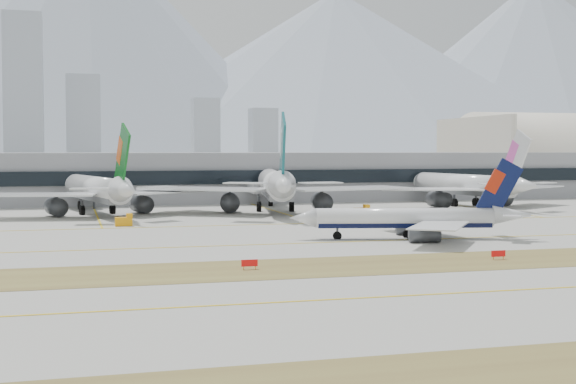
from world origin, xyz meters
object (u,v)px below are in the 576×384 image
object	(u,v)px
widebody_eva	(98,191)
widebody_cathay	(276,186)
widebody_china_air	(467,186)
taxiing_airliner	(413,219)
terminal	(186,177)
hangar	(576,190)

from	to	relation	value
widebody_eva	widebody_cathay	size ratio (longest dim) A/B	0.89
widebody_eva	widebody_china_air	xyz separation A→B (m)	(100.89, 1.92, -0.17)
taxiing_airliner	widebody_china_air	bearing A→B (deg)	-111.07
widebody_china_air	widebody_eva	bearing A→B (deg)	83.76
widebody_eva	widebody_cathay	xyz separation A→B (m)	(44.13, -2.84, 0.71)
terminal	hangar	distance (m)	156.05
widebody_eva	widebody_china_air	distance (m)	100.90
widebody_cathay	widebody_china_air	world-z (taller)	widebody_cathay
taxiing_airliner	widebody_cathay	distance (m)	67.67
hangar	taxiing_airliner	bearing A→B (deg)	-133.30
taxiing_airliner	widebody_eva	world-z (taller)	widebody_eva
widebody_eva	hangar	distance (m)	195.37
taxiing_airliner	terminal	distance (m)	120.87
taxiing_airliner	terminal	xyz separation A→B (m)	(-23.96, 118.40, 3.98)
widebody_cathay	hangar	bearing A→B (deg)	-52.17
taxiing_airliner	hangar	distance (m)	190.44
widebody_eva	widebody_cathay	distance (m)	44.22
taxiing_airliner	hangar	size ratio (longest dim) A/B	0.47
widebody_eva	widebody_cathay	world-z (taller)	widebody_cathay
taxiing_airliner	widebody_china_air	size ratio (longest dim) A/B	0.72
widebody_cathay	terminal	bearing A→B (deg)	27.75
widebody_china_air	terminal	bearing A→B (deg)	50.02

